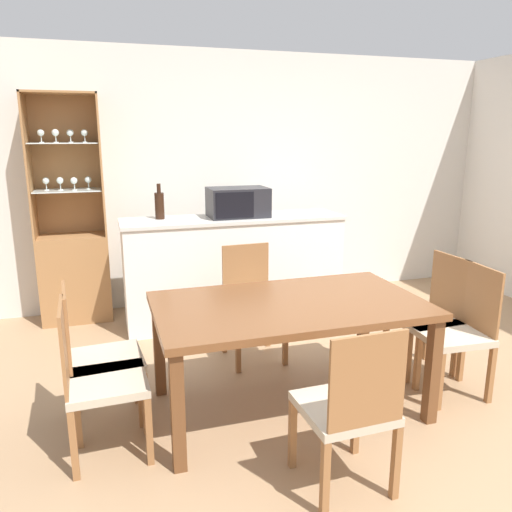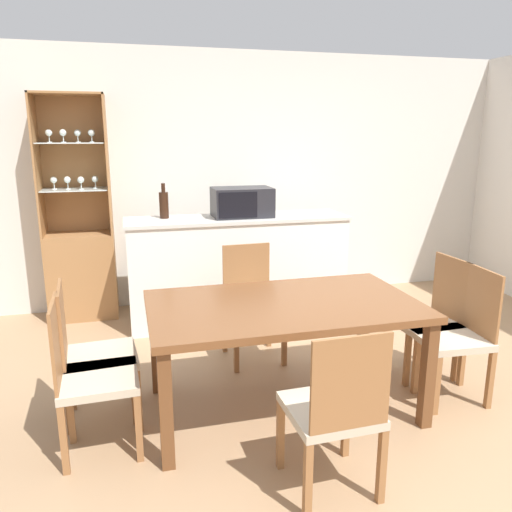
% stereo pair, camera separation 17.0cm
% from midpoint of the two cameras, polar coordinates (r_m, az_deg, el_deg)
% --- Properties ---
extents(ground_plane, '(18.00, 18.00, 0.00)m').
position_cam_midpoint_polar(ground_plane, '(3.41, 15.92, -17.46)').
color(ground_plane, '#A37F5B').
extents(wall_back, '(6.80, 0.06, 2.55)m').
position_cam_midpoint_polar(wall_back, '(5.36, 2.45, 8.81)').
color(wall_back, silver).
rests_on(wall_back, ground_plane).
extents(kitchen_counter, '(2.04, 0.54, 0.99)m').
position_cam_midpoint_polar(kitchen_counter, '(4.71, -1.06, -1.48)').
color(kitchen_counter, white).
rests_on(kitchen_counter, ground_plane).
extents(display_cabinet, '(0.63, 0.39, 2.09)m').
position_cam_midpoint_polar(display_cabinet, '(5.03, -18.46, 0.03)').
color(display_cabinet, '#A37042').
rests_on(display_cabinet, ground_plane).
extents(dining_table, '(1.67, 0.96, 0.72)m').
position_cam_midpoint_polar(dining_table, '(3.14, 4.73, -6.68)').
color(dining_table, brown).
rests_on(dining_table, ground_plane).
extents(dining_chair_side_left_far, '(0.45, 0.45, 0.89)m').
position_cam_midpoint_polar(dining_chair_side_left_far, '(3.19, -16.71, -10.78)').
color(dining_chair_side_left_far, '#C1B299').
rests_on(dining_chair_side_left_far, ground_plane).
extents(dining_chair_side_right_near, '(0.44, 0.44, 0.89)m').
position_cam_midpoint_polar(dining_chair_side_right_near, '(3.63, 23.23, -8.29)').
color(dining_chair_side_right_near, '#C1B299').
rests_on(dining_chair_side_right_near, ground_plane).
extents(dining_chair_head_far, '(0.43, 0.43, 0.89)m').
position_cam_midpoint_polar(dining_chair_head_far, '(3.93, 0.75, -5.46)').
color(dining_chair_head_far, '#C1B299').
rests_on(dining_chair_head_far, ground_plane).
extents(dining_chair_side_left_near, '(0.43, 0.43, 0.89)m').
position_cam_midpoint_polar(dining_chair_side_left_near, '(2.93, -16.88, -13.07)').
color(dining_chair_side_left_near, '#C1B299').
rests_on(dining_chair_side_left_near, ground_plane).
extents(dining_chair_head_near, '(0.43, 0.43, 0.89)m').
position_cam_midpoint_polar(dining_chair_head_near, '(2.55, 10.93, -16.99)').
color(dining_chair_head_near, '#C1B299').
rests_on(dining_chair_head_near, ground_plane).
extents(dining_chair_side_right_far, '(0.44, 0.44, 0.89)m').
position_cam_midpoint_polar(dining_chair_side_right_far, '(3.85, 20.57, -6.81)').
color(dining_chair_side_right_far, '#C1B299').
rests_on(dining_chair_side_right_far, ground_plane).
extents(microwave, '(0.54, 0.36, 0.27)m').
position_cam_midpoint_polar(microwave, '(4.61, -0.56, 6.17)').
color(microwave, '#232328').
rests_on(microwave, kitchen_counter).
extents(wine_bottle, '(0.08, 0.08, 0.32)m').
position_cam_midpoint_polar(wine_bottle, '(4.58, -9.44, 5.85)').
color(wine_bottle, black).
rests_on(wine_bottle, kitchen_counter).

